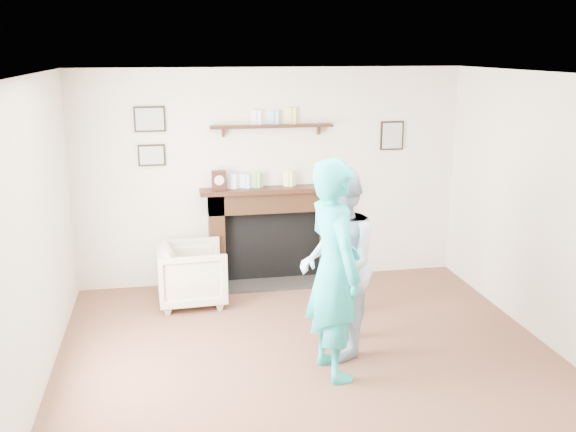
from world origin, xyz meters
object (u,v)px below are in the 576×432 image
(man, at_px, (336,352))
(woman, at_px, (332,372))
(pedestal_table, at_px, (349,251))
(armchair, at_px, (193,302))

(man, xyz_separation_m, woman, (-0.12, -0.35, 0.00))
(pedestal_table, bearing_deg, armchair, 159.04)
(man, relative_size, pedestal_table, 1.53)
(armchair, distance_m, woman, 2.11)
(armchair, relative_size, pedestal_table, 0.65)
(armchair, relative_size, woman, 0.39)
(man, distance_m, woman, 0.37)
(woman, bearing_deg, pedestal_table, -32.36)
(man, xyz_separation_m, pedestal_table, (0.35, 0.83, 0.69))
(pedestal_table, bearing_deg, man, -112.72)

